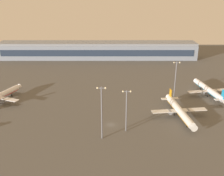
# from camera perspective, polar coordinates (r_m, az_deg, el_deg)

# --- Properties ---
(ground_plane) EXTENTS (416.00, 416.00, 0.00)m
(ground_plane) POSITION_cam_1_polar(r_m,az_deg,el_deg) (142.11, -0.48, -7.86)
(ground_plane) COLOR #56544F
(terminal_building) EXTENTS (196.53, 22.40, 16.40)m
(terminal_building) POSITION_cam_1_polar(r_m,az_deg,el_deg) (272.48, -3.32, 8.06)
(terminal_building) COLOR gray
(terminal_building) RESTS_ON ground
(airplane_taxiway_distant) EXTENTS (31.44, 40.29, 10.33)m
(airplane_taxiway_distant) POSITION_cam_1_polar(r_m,az_deg,el_deg) (153.05, 13.99, -4.68)
(airplane_taxiway_distant) COLOR silver
(airplane_taxiway_distant) RESTS_ON ground
(airplane_near_gate) EXTENTS (30.18, 38.59, 9.93)m
(airplane_near_gate) POSITION_cam_1_polar(r_m,az_deg,el_deg) (188.74, 19.83, -0.43)
(airplane_near_gate) COLOR white
(airplane_near_gate) RESTS_ON ground
(apron_light_east) EXTENTS (4.80, 0.90, 22.02)m
(apron_light_east) POSITION_cam_1_polar(r_m,az_deg,el_deg) (130.84, 2.88, -4.26)
(apron_light_east) COLOR slate
(apron_light_east) RESTS_ON ground
(apron_light_central) EXTENTS (4.80, 0.90, 25.04)m
(apron_light_central) POSITION_cam_1_polar(r_m,az_deg,el_deg) (172.62, 13.17, 2.09)
(apron_light_central) COLOR slate
(apron_light_central) RESTS_ON ground
(apron_light_west) EXTENTS (4.80, 0.90, 26.46)m
(apron_light_west) POSITION_cam_1_polar(r_m,az_deg,el_deg) (123.43, -2.44, -4.69)
(apron_light_west) COLOR slate
(apron_light_west) RESTS_ON ground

